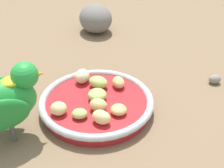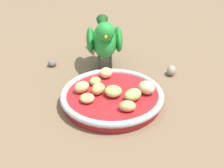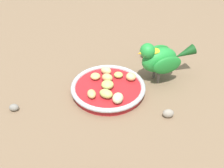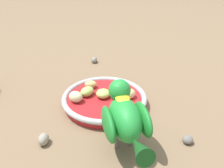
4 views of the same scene
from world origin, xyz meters
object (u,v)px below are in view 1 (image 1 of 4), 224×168
object	(u,v)px
rock_large	(96,18)
pebble_0	(20,79)
apple_piece_2	(82,76)
apple_piece_5	(59,108)
apple_piece_8	(101,117)
apple_piece_3	(118,82)
apple_piece_6	(80,114)
pebble_2	(215,79)
apple_piece_1	(119,110)
feeding_bowl	(97,103)
apple_piece_4	(98,82)
apple_piece_7	(96,105)
apple_piece_0	(97,95)
parrot	(0,100)

from	to	relation	value
rock_large	pebble_0	distance (m)	0.32
apple_piece_2	apple_piece_5	size ratio (longest dim) A/B	1.19
apple_piece_8	apple_piece_3	bearing A→B (deg)	-90.27
apple_piece_6	pebble_2	xyz separation A→B (m)	(-0.23, -0.21, -0.02)
apple_piece_1	apple_piece_5	xyz separation A→B (m)	(0.10, 0.03, 0.00)
apple_piece_3	apple_piece_8	bearing A→B (deg)	89.73
feeding_bowl	apple_piece_3	distance (m)	0.07
apple_piece_4	apple_piece_2	bearing A→B (deg)	-14.71
feeding_bowl	apple_piece_7	world-z (taller)	apple_piece_7
apple_piece_0	pebble_2	size ratio (longest dim) A/B	1.36
apple_piece_0	apple_piece_8	size ratio (longest dim) A/B	1.06
apple_piece_3	apple_piece_6	world-z (taller)	apple_piece_3
apple_piece_7	pebble_0	distance (m)	0.21
apple_piece_0	apple_piece_4	bearing A→B (deg)	-75.42
parrot	apple_piece_8	bearing A→B (deg)	-20.22
apple_piece_7	pebble_0	world-z (taller)	apple_piece_7
apple_piece_4	rock_large	bearing A→B (deg)	-71.28
apple_piece_1	parrot	size ratio (longest dim) A/B	0.18
rock_large	feeding_bowl	bearing A→B (deg)	107.95
apple_piece_3	parrot	world-z (taller)	parrot
apple_piece_7	parrot	size ratio (longest dim) A/B	0.20
apple_piece_3	parrot	distance (m)	0.23
feeding_bowl	apple_piece_4	bearing A→B (deg)	-77.47
apple_piece_0	apple_piece_4	xyz separation A→B (m)	(0.01, -0.04, 0.00)
apple_piece_5	apple_piece_6	bearing A→B (deg)	179.63
apple_piece_2	apple_piece_8	xyz separation A→B (m)	(-0.08, 0.11, -0.00)
apple_piece_3	apple_piece_6	xyz separation A→B (m)	(0.04, 0.11, -0.00)
feeding_bowl	apple_piece_0	world-z (taller)	apple_piece_0
apple_piece_6	parrot	bearing A→B (deg)	27.38
apple_piece_2	apple_piece_3	distance (m)	0.08
apple_piece_1	rock_large	size ratio (longest dim) A/B	0.28
apple_piece_6	apple_piece_8	distance (m)	0.04
apple_piece_1	parrot	bearing A→B (deg)	26.44
apple_piece_5	rock_large	xyz separation A→B (m)	(0.06, -0.41, 0.01)
apple_piece_4	apple_piece_6	xyz separation A→B (m)	(0.00, 0.10, -0.00)
apple_piece_3	pebble_0	size ratio (longest dim) A/B	1.09
apple_piece_1	apple_piece_3	distance (m)	0.09
apple_piece_3	rock_large	bearing A→B (deg)	-64.23
apple_piece_2	apple_piece_4	size ratio (longest dim) A/B	0.91
apple_piece_0	parrot	world-z (taller)	parrot
apple_piece_3	apple_piece_4	bearing A→B (deg)	17.74
apple_piece_0	apple_piece_5	bearing A→B (deg)	47.76
apple_piece_0	pebble_2	bearing A→B (deg)	-144.84
apple_piece_2	pebble_0	xyz separation A→B (m)	(0.14, 0.01, -0.02)
apple_piece_4	apple_piece_8	bearing A→B (deg)	110.01
apple_piece_2	rock_large	xyz separation A→B (m)	(0.07, -0.30, 0.00)
apple_piece_2	apple_piece_3	xyz separation A→B (m)	(-0.08, -0.00, -0.00)
apple_piece_3	pebble_2	bearing A→B (deg)	-152.28
apple_piece_3	rock_large	distance (m)	0.33
apple_piece_0	apple_piece_6	size ratio (longest dim) A/B	1.30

